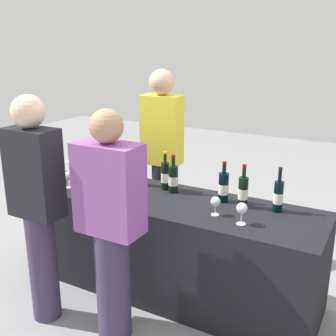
% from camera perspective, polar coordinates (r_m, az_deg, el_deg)
% --- Properties ---
extents(ground_plane, '(12.00, 12.00, 0.00)m').
position_cam_1_polar(ground_plane, '(3.59, 0.00, -16.12)').
color(ground_plane, gray).
extents(tasting_table, '(2.37, 0.70, 0.79)m').
position_cam_1_polar(tasting_table, '(3.39, 0.00, -10.51)').
color(tasting_table, black).
rests_on(tasting_table, ground_plane).
extents(wine_bottle_0, '(0.06, 0.06, 0.31)m').
position_cam_1_polar(wine_bottle_0, '(3.66, -10.44, -0.10)').
color(wine_bottle_0, black).
rests_on(wine_bottle_0, tasting_table).
extents(wine_bottle_1, '(0.07, 0.07, 0.33)m').
position_cam_1_polar(wine_bottle_1, '(3.51, -4.38, -0.38)').
color(wine_bottle_1, black).
rests_on(wine_bottle_1, tasting_table).
extents(wine_bottle_2, '(0.07, 0.07, 0.32)m').
position_cam_1_polar(wine_bottle_2, '(3.39, -0.39, -1.05)').
color(wine_bottle_2, black).
rests_on(wine_bottle_2, tasting_table).
extents(wine_bottle_3, '(0.08, 0.08, 0.31)m').
position_cam_1_polar(wine_bottle_3, '(3.33, 0.73, -1.48)').
color(wine_bottle_3, black).
rests_on(wine_bottle_3, tasting_table).
extents(wine_bottle_4, '(0.08, 0.08, 0.31)m').
position_cam_1_polar(wine_bottle_4, '(3.16, 7.59, -2.59)').
color(wine_bottle_4, black).
rests_on(wine_bottle_4, tasting_table).
extents(wine_bottle_5, '(0.07, 0.07, 0.32)m').
position_cam_1_polar(wine_bottle_5, '(3.08, 10.21, -3.20)').
color(wine_bottle_5, black).
rests_on(wine_bottle_5, tasting_table).
extents(wine_bottle_6, '(0.07, 0.07, 0.33)m').
position_cam_1_polar(wine_bottle_6, '(3.06, 14.82, -3.71)').
color(wine_bottle_6, black).
rests_on(wine_bottle_6, tasting_table).
extents(wine_glass_0, '(0.07, 0.07, 0.14)m').
position_cam_1_polar(wine_glass_0, '(3.53, -13.55, -1.14)').
color(wine_glass_0, silver).
rests_on(wine_glass_0, tasting_table).
extents(wine_glass_1, '(0.07, 0.07, 0.13)m').
position_cam_1_polar(wine_glass_1, '(3.34, -6.30, -1.85)').
color(wine_glass_1, silver).
rests_on(wine_glass_1, tasting_table).
extents(wine_glass_2, '(0.07, 0.07, 0.13)m').
position_cam_1_polar(wine_glass_2, '(2.92, 6.50, -4.67)').
color(wine_glass_2, silver).
rests_on(wine_glass_2, tasting_table).
extents(wine_glass_3, '(0.07, 0.07, 0.15)m').
position_cam_1_polar(wine_glass_3, '(2.80, 10.05, -5.54)').
color(wine_glass_3, silver).
rests_on(wine_glass_3, tasting_table).
extents(ice_bucket, '(0.19, 0.19, 0.20)m').
position_cam_1_polar(ice_bucket, '(3.64, -12.14, -0.48)').
color(ice_bucket, silver).
rests_on(ice_bucket, tasting_table).
extents(server_pouring, '(0.37, 0.23, 1.72)m').
position_cam_1_polar(server_pouring, '(3.90, -0.81, 2.12)').
color(server_pouring, black).
rests_on(server_pouring, ground_plane).
extents(guest_0, '(0.37, 0.22, 1.64)m').
position_cam_1_polar(guest_0, '(3.00, -17.45, -4.57)').
color(guest_0, '#3F3351').
rests_on(guest_0, ground_plane).
extents(guest_1, '(0.42, 0.23, 1.58)m').
position_cam_1_polar(guest_1, '(2.73, -7.85, -7.35)').
color(guest_1, '#3F3351').
rests_on(guest_1, ground_plane).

